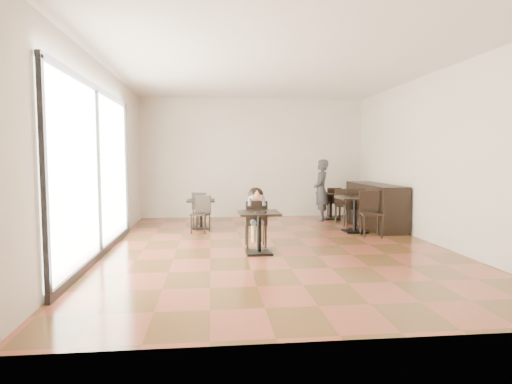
{
  "coord_description": "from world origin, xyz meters",
  "views": [
    {
      "loc": [
        -1.15,
        -7.56,
        1.62
      ],
      "look_at": [
        -0.35,
        -0.02,
        1.0
      ],
      "focal_mm": 30.0,
      "sensor_mm": 36.0,
      "label": 1
    }
  ],
  "objects": [
    {
      "name": "floor",
      "position": [
        0.0,
        0.0,
        0.0
      ],
      "size": [
        6.0,
        8.0,
        0.01
      ],
      "primitive_type": "cube",
      "color": "brown",
      "rests_on": "ground"
    },
    {
      "name": "ceiling",
      "position": [
        0.0,
        0.0,
        3.2
      ],
      "size": [
        6.0,
        8.0,
        0.01
      ],
      "primitive_type": "cube",
      "color": "white",
      "rests_on": "floor"
    },
    {
      "name": "wall_back",
      "position": [
        0.0,
        4.0,
        1.6
      ],
      "size": [
        6.0,
        0.01,
        3.2
      ],
      "primitive_type": "cube",
      "color": "beige",
      "rests_on": "floor"
    },
    {
      "name": "wall_front",
      "position": [
        0.0,
        -4.0,
        1.6
      ],
      "size": [
        6.0,
        0.01,
        3.2
      ],
      "primitive_type": "cube",
      "color": "beige",
      "rests_on": "floor"
    },
    {
      "name": "wall_left",
      "position": [
        -3.0,
        0.0,
        1.6
      ],
      "size": [
        0.01,
        8.0,
        3.2
      ],
      "primitive_type": "cube",
      "color": "beige",
      "rests_on": "floor"
    },
    {
      "name": "wall_right",
      "position": [
        3.0,
        0.0,
        1.6
      ],
      "size": [
        0.01,
        8.0,
        3.2
      ],
      "primitive_type": "cube",
      "color": "beige",
      "rests_on": "floor"
    },
    {
      "name": "storefront_window",
      "position": [
        -2.97,
        -0.5,
        1.4
      ],
      "size": [
        0.04,
        4.5,
        2.6
      ],
      "primitive_type": "cube",
      "color": "white",
      "rests_on": "floor"
    },
    {
      "name": "child_table",
      "position": [
        -0.35,
        -0.52,
        0.35
      ],
      "size": [
        0.67,
        0.67,
        0.71
      ],
      "primitive_type": null,
      "color": "black",
      "rests_on": "floor"
    },
    {
      "name": "child_chair",
      "position": [
        -0.35,
        0.03,
        0.43
      ],
      "size": [
        0.38,
        0.38,
        0.85
      ],
      "primitive_type": null,
      "rotation": [
        0.0,
        0.0,
        3.14
      ],
      "color": "black",
      "rests_on": "floor"
    },
    {
      "name": "child",
      "position": [
        -0.35,
        0.03,
        0.53
      ],
      "size": [
        0.38,
        0.53,
        1.07
      ],
      "primitive_type": null,
      "color": "slate",
      "rests_on": "child_chair"
    },
    {
      "name": "plate",
      "position": [
        -0.35,
        -0.62,
        0.71
      ],
      "size": [
        0.24,
        0.24,
        0.01
      ],
      "primitive_type": "cylinder",
      "color": "black",
      "rests_on": "child_table"
    },
    {
      "name": "pizza_slice",
      "position": [
        -0.35,
        -0.16,
        0.93
      ],
      "size": [
        0.25,
        0.19,
        0.06
      ],
      "primitive_type": null,
      "color": "#DBC47D",
      "rests_on": "child"
    },
    {
      "name": "adult_patron",
      "position": [
        1.64,
        3.02,
        0.78
      ],
      "size": [
        0.5,
        0.65,
        1.56
      ],
      "primitive_type": "imported",
      "rotation": [
        0.0,
        0.0,
        -1.82
      ],
      "color": "#38373C",
      "rests_on": "floor"
    },
    {
      "name": "cafe_table_mid",
      "position": [
        1.94,
        1.31,
        0.39
      ],
      "size": [
        0.82,
        0.82,
        0.77
      ],
      "primitive_type": null,
      "rotation": [
        0.0,
        0.0,
        -0.14
      ],
      "color": "black",
      "rests_on": "floor"
    },
    {
      "name": "cafe_table_left",
      "position": [
        -1.38,
        2.17,
        0.33
      ],
      "size": [
        0.79,
        0.79,
        0.66
      ],
      "primitive_type": null,
      "rotation": [
        0.0,
        0.0,
        -0.35
      ],
      "color": "black",
      "rests_on": "floor"
    },
    {
      "name": "cafe_table_back",
      "position": [
        1.98,
        3.32,
        0.34
      ],
      "size": [
        0.79,
        0.79,
        0.68
      ],
      "primitive_type": null,
      "rotation": [
        0.0,
        0.0,
        -0.25
      ],
      "color": "black",
      "rests_on": "floor"
    },
    {
      "name": "chair_mid_a",
      "position": [
        2.09,
        1.86,
        0.46
      ],
      "size": [
        0.47,
        0.47,
        0.93
      ],
      "primitive_type": null,
      "rotation": [
        0.0,
        0.0,
        3.0
      ],
      "color": "black",
      "rests_on": "floor"
    },
    {
      "name": "chair_mid_b",
      "position": [
        2.09,
        0.76,
        0.46
      ],
      "size": [
        0.47,
        0.47,
        0.93
      ],
      "primitive_type": null,
      "rotation": [
        0.0,
        0.0,
        -0.14
      ],
      "color": "black",
      "rests_on": "floor"
    },
    {
      "name": "chair_left_a",
      "position": [
        -1.38,
        2.72,
        0.39
      ],
      "size": [
        0.45,
        0.45,
        0.79
      ],
      "primitive_type": null,
      "rotation": [
        0.0,
        0.0,
        2.8
      ],
      "color": "black",
      "rests_on": "floor"
    },
    {
      "name": "chair_left_b",
      "position": [
        -1.38,
        1.62,
        0.39
      ],
      "size": [
        0.45,
        0.45,
        0.79
      ],
      "primitive_type": null,
      "rotation": [
        0.0,
        0.0,
        -0.35
      ],
      "color": "black",
      "rests_on": "floor"
    },
    {
      "name": "chair_back_a",
      "position": [
        2.12,
        3.5,
        0.41
      ],
      "size": [
        0.45,
        0.45,
        0.82
      ],
      "primitive_type": null,
      "rotation": [
        0.0,
        0.0,
        2.89
      ],
      "color": "black",
      "rests_on": "floor"
    },
    {
      "name": "chair_back_b",
      "position": [
        2.12,
        2.77,
        0.41
      ],
      "size": [
        0.45,
        0.45,
        0.82
      ],
      "primitive_type": null,
      "rotation": [
        0.0,
        0.0,
        -0.25
      ],
      "color": "black",
      "rests_on": "floor"
    },
    {
      "name": "service_counter",
      "position": [
        2.65,
        2.0,
        0.5
      ],
      "size": [
        0.6,
        2.4,
        1.0
      ],
      "primitive_type": "cube",
      "color": "black",
      "rests_on": "floor"
    }
  ]
}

